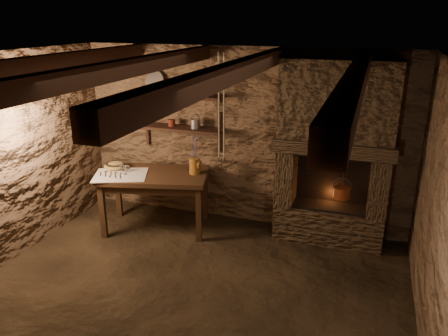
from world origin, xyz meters
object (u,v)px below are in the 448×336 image
(work_table, at_px, (156,199))
(wooden_bowl, at_px, (116,166))
(iron_stockpot, at_px, (180,88))
(stoneware_jug, at_px, (195,158))
(red_pot, at_px, (342,192))

(work_table, relative_size, wooden_bowl, 4.97)
(wooden_bowl, distance_m, iron_stockpot, 1.37)
(work_table, bearing_deg, wooden_bowl, 166.46)
(stoneware_jug, bearing_deg, work_table, -144.71)
(red_pot, bearing_deg, wooden_bowl, -172.75)
(work_table, distance_m, iron_stockpot, 1.51)
(work_table, height_order, iron_stockpot, iron_stockpot)
(stoneware_jug, xyz_separation_m, red_pot, (1.87, 0.21, -0.30))
(wooden_bowl, relative_size, iron_stockpot, 1.48)
(wooden_bowl, bearing_deg, stoneware_jug, 8.67)
(stoneware_jug, distance_m, iron_stockpot, 0.96)
(stoneware_jug, height_order, wooden_bowl, stoneware_jug)
(stoneware_jug, relative_size, iron_stockpot, 2.34)
(stoneware_jug, xyz_separation_m, iron_stockpot, (-0.33, 0.33, 0.84))
(red_pot, bearing_deg, work_table, -171.18)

